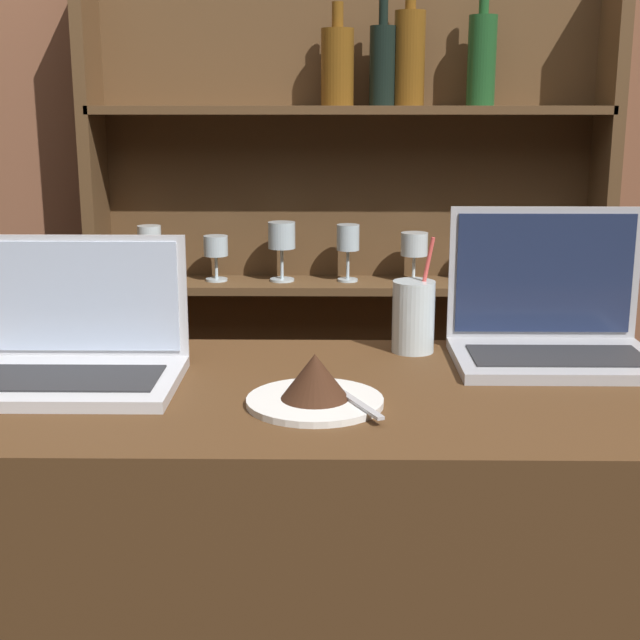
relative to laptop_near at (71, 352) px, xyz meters
The scene contains 6 objects.
back_wall 1.11m from the laptop_near, 69.77° to the left, with size 7.00×0.06×2.70m.
back_shelf 1.02m from the laptop_near, 63.35° to the left, with size 1.28×0.18×1.72m.
laptop_near is the anchor object (origin of this frame).
laptop_far 0.79m from the laptop_near, ahead, with size 0.33×0.23×0.25m.
cake_plate 0.40m from the laptop_near, 16.36° to the right, with size 0.20×0.20×0.08m.
water_glass 0.58m from the laptop_near, 17.65° to the left, with size 0.07×0.07×0.20m.
Camera 1 is at (0.04, -1.02, 1.39)m, focal length 50.00 mm.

